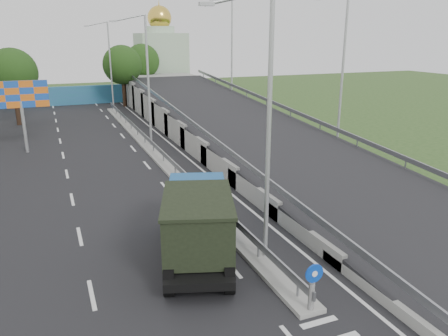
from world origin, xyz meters
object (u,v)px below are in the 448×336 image
sign_bollard (312,287)px  lamp_post_near (264,119)px  lamp_post_mid (146,75)px  lamp_post_far (109,61)px  billboard (20,99)px  church (161,58)px  dump_truck (198,221)px

sign_bollard → lamp_post_near: 6.12m
lamp_post_mid → lamp_post_far: size_ratio=1.00×
sign_bollard → billboard: (-9.00, 25.83, 3.15)m
church → dump_truck: size_ratio=1.94×
sign_bollard → lamp_post_far: size_ratio=0.17×
lamp_post_far → church: (9.89, 14.00, -0.50)m
sign_bollard → lamp_post_near: (0.11, 3.83, 4.77)m
lamp_post_near → billboard: (-9.11, 22.00, -1.62)m
billboard → dump_truck: (6.86, -20.81, -2.55)m
billboard → dump_truck: billboard is taller
sign_bollard → lamp_post_far: bearing=89.9°
lamp_post_mid → dump_truck: lamp_post_mid is taller
lamp_post_near → dump_truck: size_ratio=1.42×
sign_bollard → billboard: 27.53m
lamp_post_far → lamp_post_near: bearing=-90.0°
lamp_post_mid → billboard: 9.47m
sign_bollard → billboard: size_ratio=0.30×
lamp_post_mid → dump_truck: (-2.25, -18.81, -4.18)m
dump_truck → billboard: bearing=126.5°
lamp_post_far → church: size_ratio=0.73×
church → sign_bollard: bearing=-99.8°
lamp_post_far → dump_truck: 39.10m
church → dump_truck: 54.32m
sign_bollard → dump_truck: dump_truck is taller
church → lamp_post_far: bearing=-125.2°
lamp_post_near → lamp_post_far: bearing=90.0°
sign_bollard → billboard: billboard is taller
sign_bollard → lamp_post_mid: 24.30m
lamp_post_far → dump_truck: size_ratio=1.42×
lamp_post_near → lamp_post_far: size_ratio=1.00×
lamp_post_near → dump_truck: bearing=152.2°
lamp_post_near → church: bearing=79.6°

